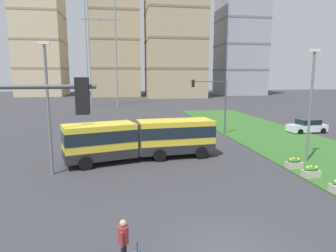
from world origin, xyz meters
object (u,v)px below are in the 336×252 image
car_white_van (307,126)px  streetlight_median (311,101)px  articulated_bus (142,139)px  flower_planter_2 (311,172)px  car_navy_sedan (100,132)px  flower_planter_3 (294,163)px  apartment_tower_eastcentre (241,34)px  streetlight_left (48,103)px  traffic_light_far_right (214,97)px  apartment_tower_centre (175,13)px  apartment_tower_west (39,15)px  pedestrian_crossing (123,240)px  apartment_tower_westcentre (115,43)px

car_white_van → streetlight_median: streetlight_median is taller
articulated_bus → flower_planter_2: (10.47, -6.18, -1.23)m
car_navy_sedan → flower_planter_3: size_ratio=4.14×
articulated_bus → apartment_tower_eastcentre: (41.45, 80.80, 19.81)m
flower_planter_2 → streetlight_left: 17.56m
streetlight_left → traffic_light_far_right: bearing=37.8°
car_navy_sedan → apartment_tower_centre: apartment_tower_centre is taller
flower_planter_3 → apartment_tower_west: (-38.16, 90.66, 26.40)m
pedestrian_crossing → apartment_tower_eastcentre: (43.04, 94.23, 20.46)m
flower_planter_2 → apartment_tower_eastcentre: size_ratio=0.03×
car_navy_sedan → traffic_light_far_right: traffic_light_far_right is taller
flower_planter_2 → pedestrian_crossing: bearing=-149.0°
traffic_light_far_right → streetlight_median: 12.28m
apartment_tower_centre → car_navy_sedan: bearing=-107.1°
articulated_bus → streetlight_left: size_ratio=1.39×
apartment_tower_westcentre → apartment_tower_eastcentre: (44.23, -2.40, 3.58)m
traffic_light_far_right → streetlight_median: (3.64, -11.72, 0.43)m
flower_planter_2 → car_navy_sedan: bearing=134.6°
pedestrian_crossing → apartment_tower_westcentre: size_ratio=0.05×
apartment_tower_west → apartment_tower_eastcentre: (69.14, -5.60, -5.37)m
articulated_bus → flower_planter_2: articulated_bus is taller
streetlight_median → apartment_tower_westcentre: size_ratio=0.24×
traffic_light_far_right → apartment_tower_westcentre: 76.45m
traffic_light_far_right → apartment_tower_eastcentre: size_ratio=0.14×
streetlight_left → apartment_tower_westcentre: size_ratio=0.24×
flower_planter_3 → streetlight_left: bearing=174.7°
flower_planter_2 → streetlight_median: size_ratio=0.13×
pedestrian_crossing → flower_planter_2: pedestrian_crossing is taller
car_navy_sedan → pedestrian_crossing: bearing=-84.4°
flower_planter_3 → traffic_light_far_right: bearing=97.5°
streetlight_median → apartment_tower_west: 100.31m
pedestrian_crossing → streetlight_left: streetlight_left is taller
articulated_bus → car_navy_sedan: 9.05m
flower_planter_3 → apartment_tower_centre: size_ratio=0.02×
streetlight_left → apartment_tower_west: bearing=103.6°
articulated_bus → flower_planter_3: bearing=-22.1°
car_navy_sedan → flower_planter_3: car_navy_sedan is taller
traffic_light_far_right → pedestrian_crossing: bearing=-114.8°
articulated_bus → flower_planter_2: size_ratio=10.95×
streetlight_left → apartment_tower_centre: (22.10, 74.89, 21.33)m
car_navy_sedan → apartment_tower_centre: 71.56m
streetlight_median → apartment_tower_west: apartment_tower_west is taller
pedestrian_crossing → streetlight_median: size_ratio=0.21×
flower_planter_2 → apartment_tower_west: 103.55m
apartment_tower_west → apartment_tower_westcentre: size_ratio=1.50×
apartment_tower_centre → streetlight_left: bearing=-106.4°
pedestrian_crossing → apartment_tower_west: (-26.10, 99.82, 25.83)m
streetlight_median → apartment_tower_westcentre: (-15.14, 86.06, 13.22)m
car_navy_sedan → apartment_tower_west: apartment_tower_west is taller
car_white_van → flower_planter_3: bearing=-127.1°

